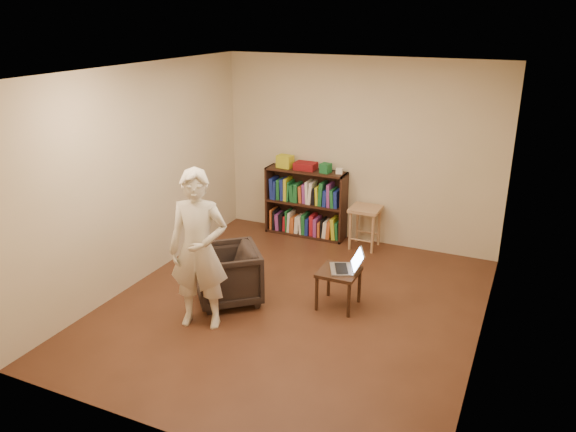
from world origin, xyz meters
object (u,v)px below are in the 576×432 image
at_px(armchair, 227,275).
at_px(stool, 365,215).
at_px(laptop, 348,265).
at_px(person, 199,250).
at_px(side_table, 339,277).
at_px(bookshelf, 306,206).

bearing_deg(armchair, stool, 115.83).
height_order(armchair, laptop, laptop).
bearing_deg(armchair, person, -39.27).
distance_m(stool, side_table, 1.77).
distance_m(side_table, person, 1.60).
xyz_separation_m(stool, side_table, (0.24, -1.75, -0.11)).
height_order(bookshelf, person, person).
bearing_deg(stool, bookshelf, 173.60).
bearing_deg(armchair, bookshelf, 139.31).
height_order(armchair, side_table, armchair).
xyz_separation_m(side_table, laptop, (0.08, 0.06, 0.13)).
relative_size(bookshelf, laptop, 2.58).
xyz_separation_m(bookshelf, armchair, (-0.02, -2.26, -0.11)).
distance_m(side_table, laptop, 0.16).
bearing_deg(side_table, laptop, 34.41).
bearing_deg(armchair, laptop, 69.52).
height_order(laptop, person, person).
bearing_deg(side_table, armchair, -161.56).
bearing_deg(person, stool, 53.82).
relative_size(bookshelf, person, 0.70).
distance_m(bookshelf, person, 2.84).
bearing_deg(person, side_table, 21.81).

